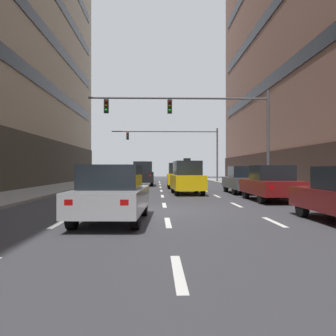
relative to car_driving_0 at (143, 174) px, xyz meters
The scene contains 34 objects.
ground_plane 20.04m from the car_driving_0, 85.37° to the right, with size 120.00×120.00×0.00m, color #38383D.
lane_stripe_l1_s3 23.02m from the car_driving_0, 93.72° to the right, with size 0.16×2.00×0.01m, color silver.
lane_stripe_l1_s4 18.04m from the car_driving_0, 94.76° to the right, with size 0.16×2.00×0.01m, color silver.
lane_stripe_l1_s5 13.07m from the car_driving_0, 96.58° to the right, with size 0.16×2.00×0.01m, color silver.
lane_stripe_l1_s6 8.15m from the car_driving_0, 100.65° to the right, with size 0.16×2.00×0.01m, color silver.
lane_stripe_l1_s7 3.48m from the car_driving_0, 116.92° to the right, with size 0.16×2.00×0.01m, color silver.
lane_stripe_l1_s8 2.77m from the car_driving_0, 125.94° to the left, with size 0.16×2.00×0.01m, color silver.
lane_stripe_l1_s9 7.30m from the car_driving_0, 101.94° to the left, with size 0.16×2.00×0.01m, color silver.
lane_stripe_l1_s10 12.20m from the car_driving_0, 97.06° to the left, with size 0.16×2.00×0.01m, color silver.
lane_stripe_l2_s2 28.01m from the car_driving_0, 86.69° to the right, with size 0.16×2.00×0.01m, color silver.
lane_stripe_l2_s3 23.02m from the car_driving_0, 85.97° to the right, with size 0.16×2.00×0.01m, color silver.
lane_stripe_l2_s4 18.05m from the car_driving_0, 84.86° to the right, with size 0.16×2.00×0.01m, color silver.
lane_stripe_l2_s5 13.09m from the car_driving_0, 82.89° to the right, with size 0.16×2.00×0.01m, color silver.
lane_stripe_l2_s6 8.18m from the car_driving_0, 78.50° to the right, with size 0.16×2.00×0.01m, color silver.
lane_stripe_l2_s7 3.53m from the car_driving_0, 61.22° to the right, with size 0.16×2.00×0.01m, color silver.
lane_stripe_l2_s8 2.84m from the car_driving_0, 51.89° to the left, with size 0.16×2.00×0.01m, color silver.
lane_stripe_l2_s9 7.33m from the car_driving_0, 77.11° to the left, with size 0.16×2.00×0.01m, color silver.
lane_stripe_l2_s10 12.22m from the car_driving_0, 82.37° to the left, with size 0.16×2.00×0.01m, color silver.
lane_stripe_l3_s3 23.45m from the car_driving_0, 78.37° to the right, with size 0.16×2.00×0.01m, color silver.
lane_stripe_l3_s4 18.58m from the car_driving_0, 75.25° to the right, with size 0.16×2.00×0.01m, color silver.
lane_stripe_l3_s5 13.82m from the car_driving_0, 69.95° to the right, with size 0.16×2.00×0.01m, color silver.
lane_stripe_l3_s6 9.30m from the car_driving_0, 59.25° to the right, with size 0.16×2.00×0.01m, color silver.
lane_stripe_l3_s7 5.67m from the car_driving_0, 31.91° to the right, with size 0.16×2.00×0.01m, color silver.
lane_stripe_l3_s8 5.27m from the car_driving_0, 23.56° to the left, with size 0.16×2.00×0.01m, color silver.
lane_stripe_l3_s9 8.56m from the car_driving_0, 56.21° to the left, with size 0.16×2.00×0.01m, color silver.
lane_stripe_l3_s10 13.00m from the car_driving_0, 68.61° to the left, with size 0.16×2.00×0.01m, color silver.
car_driving_0 is the anchor object (origin of this frame).
car_driving_1 22.76m from the car_driving_0, 90.04° to the right, with size 2.06×4.54×1.67m.
taxi_driving_2 5.17m from the car_driving_0, 54.10° to the right, with size 1.79×4.21×2.20m.
taxi_driving_3 11.77m from the car_driving_0, 74.46° to the right, with size 1.92×4.27×2.21m.
car_parked_2 17.55m from the car_driving_0, 67.26° to the right, with size 1.92×4.60×1.72m.
car_parked_3 12.68m from the car_driving_0, 57.66° to the right, with size 1.96×4.60×1.72m.
traffic_signal_0 12.46m from the car_driving_0, 69.39° to the right, with size 11.25×0.35×6.32m.
traffic_signal_1 9.38m from the car_driving_0, 61.14° to the left, with size 12.15×0.35×6.08m.
Camera 1 is at (-0.32, -13.40, 1.56)m, focal length 38.47 mm.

